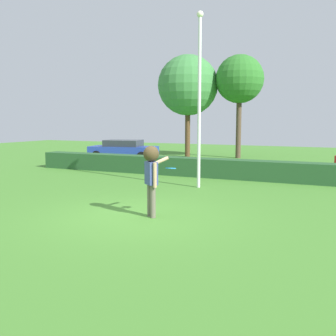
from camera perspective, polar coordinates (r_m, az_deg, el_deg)
ground_plane at (r=10.14m, az=-4.64°, el=-7.03°), size 60.00×60.00×0.00m
person at (r=9.81m, az=-2.43°, el=-0.27°), size 0.46×0.83×1.82m
frisbee at (r=9.80m, az=0.39°, el=-0.03°), size 0.27×0.27×0.06m
lamppost at (r=14.24m, az=4.62°, el=10.99°), size 0.24×0.24×6.27m
hedge_row at (r=16.88m, az=8.03°, el=-0.07°), size 18.94×0.90×0.81m
parked_car_blue at (r=24.68m, az=-6.54°, el=2.82°), size 4.44×2.45×1.25m
willow_tree at (r=26.69m, az=2.93°, el=11.98°), size 4.04×4.04×6.83m
maple_tree at (r=26.12m, az=10.46°, el=12.61°), size 3.11×3.11×6.68m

